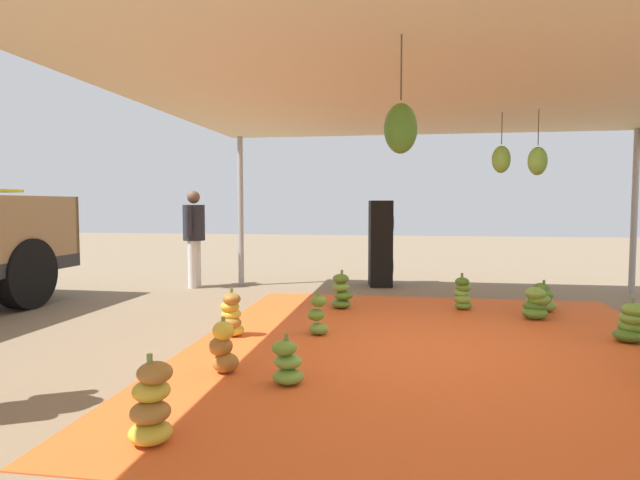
# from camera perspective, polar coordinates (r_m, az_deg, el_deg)

# --- Properties ---
(ground_plane) EXTENTS (40.00, 40.00, 0.00)m
(ground_plane) POSITION_cam_1_polar(r_m,az_deg,el_deg) (6.35, -16.12, -9.83)
(ground_plane) COLOR #7F6B51
(tarp_orange) EXTENTS (6.03, 5.12, 0.01)m
(tarp_orange) POSITION_cam_1_polar(r_m,az_deg,el_deg) (5.78, 12.48, -11.08)
(tarp_orange) COLOR #E05B23
(tarp_orange) RESTS_ON ground
(tent_canopy) EXTENTS (8.00, 7.00, 2.75)m
(tent_canopy) POSITION_cam_1_polar(r_m,az_deg,el_deg) (5.73, 13.87, 15.61)
(tent_canopy) COLOR #9EA0A5
(tent_canopy) RESTS_ON ground
(banana_bunch_1) EXTENTS (0.46, 0.47, 0.47)m
(banana_bunch_1) POSITION_cam_1_polar(r_m,az_deg,el_deg) (6.70, 30.21, -7.68)
(banana_bunch_1) COLOR #477523
(banana_bunch_1) RESTS_ON tarp_orange
(banana_bunch_2) EXTENTS (0.35, 0.34, 0.54)m
(banana_bunch_2) POSITION_cam_1_polar(r_m,az_deg,el_deg) (6.13, -9.36, -7.94)
(banana_bunch_2) COLOR gold
(banana_bunch_2) RESTS_ON tarp_orange
(banana_bunch_4) EXTENTS (0.28, 0.30, 0.50)m
(banana_bunch_4) POSITION_cam_1_polar(r_m,az_deg,el_deg) (6.13, -0.25, -8.11)
(banana_bunch_4) COLOR #6B9E38
(banana_bunch_4) RESTS_ON tarp_orange
(banana_bunch_5) EXTENTS (0.47, 0.46, 0.45)m
(banana_bunch_5) POSITION_cam_1_polar(r_m,az_deg,el_deg) (7.47, 21.92, -6.31)
(banana_bunch_5) COLOR #518428
(banana_bunch_5) RESTS_ON tarp_orange
(banana_bunch_6) EXTENTS (0.27, 0.30, 0.49)m
(banana_bunch_6) POSITION_cam_1_polar(r_m,az_deg,el_deg) (4.87, -10.21, -11.26)
(banana_bunch_6) COLOR #996628
(banana_bunch_6) RESTS_ON tarp_orange
(banana_bunch_7) EXTENTS (0.36, 0.36, 0.55)m
(banana_bunch_7) POSITION_cam_1_polar(r_m,az_deg,el_deg) (3.63, -17.44, -16.35)
(banana_bunch_7) COLOR gold
(banana_bunch_7) RESTS_ON tarp_orange
(banana_bunch_8) EXTENTS (0.39, 0.39, 0.55)m
(banana_bunch_8) POSITION_cam_1_polar(r_m,az_deg,el_deg) (7.62, 2.31, -5.58)
(banana_bunch_8) COLOR #518428
(banana_bunch_8) RESTS_ON tarp_orange
(banana_bunch_9) EXTENTS (0.28, 0.28, 0.51)m
(banana_bunch_9) POSITION_cam_1_polar(r_m,az_deg,el_deg) (7.81, 14.89, -5.59)
(banana_bunch_9) COLOR #60932D
(banana_bunch_9) RESTS_ON tarp_orange
(banana_bunch_11) EXTENTS (0.40, 0.38, 0.43)m
(banana_bunch_11) POSITION_cam_1_polar(r_m,az_deg,el_deg) (8.03, 22.58, -5.71)
(banana_bunch_11) COLOR #6B9E38
(banana_bunch_11) RESTS_ON tarp_orange
(banana_bunch_12) EXTENTS (0.32, 0.33, 0.42)m
(banana_bunch_12) POSITION_cam_1_polar(r_m,az_deg,el_deg) (4.53, -3.51, -12.94)
(banana_bunch_12) COLOR #6B9E38
(banana_bunch_12) RESTS_ON tarp_orange
(worker_1) EXTENTS (0.63, 0.38, 1.72)m
(worker_1) POSITION_cam_1_polar(r_m,az_deg,el_deg) (9.79, -13.22, 0.92)
(worker_1) COLOR silver
(worker_1) RESTS_ON ground
(speaker_stack) EXTENTS (0.61, 0.48, 1.55)m
(speaker_stack) POSITION_cam_1_polar(r_m,az_deg,el_deg) (9.78, 6.44, -0.36)
(speaker_stack) COLOR black
(speaker_stack) RESTS_ON ground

